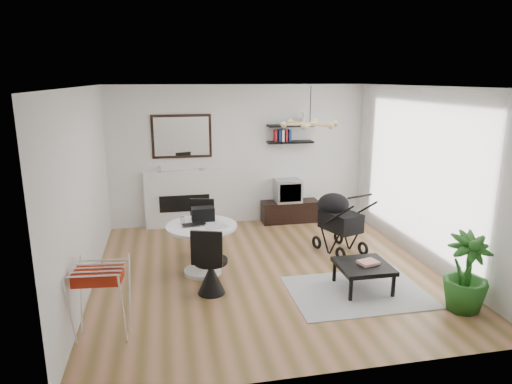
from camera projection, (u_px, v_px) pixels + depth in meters
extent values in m
plane|color=brown|center=(267.00, 271.00, 6.84)|extent=(5.00, 5.00, 0.00)
plane|color=white|center=(269.00, 87.00, 6.18)|extent=(5.00, 5.00, 0.00)
plane|color=white|center=(239.00, 155.00, 8.89)|extent=(5.00, 0.00, 5.00)
plane|color=white|center=(84.00, 192.00, 6.03)|extent=(0.00, 5.00, 5.00)
plane|color=white|center=(427.00, 176.00, 6.99)|extent=(0.00, 5.00, 5.00)
cube|color=white|center=(414.00, 174.00, 7.16)|extent=(0.04, 3.60, 2.60)
cube|color=white|center=(184.00, 199.00, 8.79)|extent=(1.50, 0.15, 1.10)
cube|color=black|center=(185.00, 203.00, 8.75)|extent=(0.95, 0.06, 0.32)
cube|color=black|center=(182.00, 136.00, 8.56)|extent=(1.12, 0.03, 0.82)
cube|color=white|center=(182.00, 136.00, 8.54)|extent=(1.02, 0.01, 0.72)
cube|color=black|center=(290.00, 142.00, 8.89)|extent=(0.90, 0.25, 0.04)
cube|color=black|center=(291.00, 126.00, 8.81)|extent=(0.90, 0.25, 0.04)
cube|color=black|center=(290.00, 211.00, 9.15)|extent=(1.14, 0.40, 0.43)
cube|color=#ADADAF|center=(288.00, 191.00, 9.04)|extent=(0.51, 0.44, 0.44)
cube|color=black|center=(291.00, 193.00, 8.83)|extent=(0.43, 0.01, 0.35)
cylinder|color=white|center=(203.00, 271.00, 6.76)|extent=(0.55, 0.55, 0.06)
cylinder|color=white|center=(202.00, 249.00, 6.68)|extent=(0.14, 0.14, 0.65)
cylinder|color=white|center=(201.00, 226.00, 6.59)|extent=(1.03, 1.03, 0.04)
imported|color=black|center=(195.00, 226.00, 6.51)|extent=(0.37, 0.27, 0.03)
cube|color=black|center=(203.00, 214.00, 6.77)|extent=(0.34, 0.21, 0.20)
cube|color=silver|center=(216.00, 226.00, 6.53)|extent=(0.37, 0.33, 0.01)
cylinder|color=white|center=(182.00, 220.00, 6.63)|extent=(0.06, 0.06, 0.10)
cylinder|color=black|center=(201.00, 230.00, 7.31)|extent=(0.43, 0.43, 0.05)
cone|color=black|center=(201.00, 244.00, 7.37)|extent=(0.35, 0.35, 0.41)
cube|color=black|center=(202.00, 212.00, 7.45)|extent=(0.39, 0.14, 0.44)
cylinder|color=black|center=(211.00, 261.00, 6.03)|extent=(0.45, 0.45, 0.05)
cone|color=black|center=(211.00, 278.00, 6.09)|extent=(0.37, 0.37, 0.43)
cube|color=black|center=(207.00, 248.00, 5.77)|extent=(0.40, 0.17, 0.46)
cube|color=maroon|center=(99.00, 274.00, 4.89)|extent=(0.52, 0.33, 0.13)
cube|color=black|center=(341.00, 221.00, 7.51)|extent=(0.63, 0.76, 0.31)
ellipsoid|color=black|center=(333.00, 204.00, 7.61)|extent=(0.52, 0.52, 0.37)
cylinder|color=black|center=(360.00, 196.00, 7.04)|extent=(0.47, 0.19, 0.03)
torus|color=black|center=(317.00, 242.00, 7.75)|extent=(0.13, 0.23, 0.23)
torus|color=black|center=(338.00, 238.00, 7.99)|extent=(0.13, 0.23, 0.23)
torus|color=black|center=(341.00, 254.00, 7.24)|extent=(0.13, 0.23, 0.23)
torus|color=black|center=(363.00, 248.00, 7.47)|extent=(0.13, 0.23, 0.23)
cube|color=#A2A2A2|center=(357.00, 292.00, 6.16)|extent=(1.82, 1.31, 0.01)
cube|color=black|center=(363.00, 266.00, 6.17)|extent=(0.70, 0.70, 0.06)
cube|color=black|center=(351.00, 290.00, 5.87)|extent=(0.04, 0.04, 0.30)
cube|color=black|center=(393.00, 286.00, 5.98)|extent=(0.04, 0.04, 0.30)
cube|color=black|center=(334.00, 271.00, 6.44)|extent=(0.04, 0.04, 0.30)
cube|color=black|center=(374.00, 268.00, 6.55)|extent=(0.04, 0.04, 0.30)
cube|color=#C64B31|center=(368.00, 262.00, 6.17)|extent=(0.30, 0.26, 0.04)
imported|color=#1F5919|center=(466.00, 273.00, 5.59)|extent=(0.58, 0.58, 0.99)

